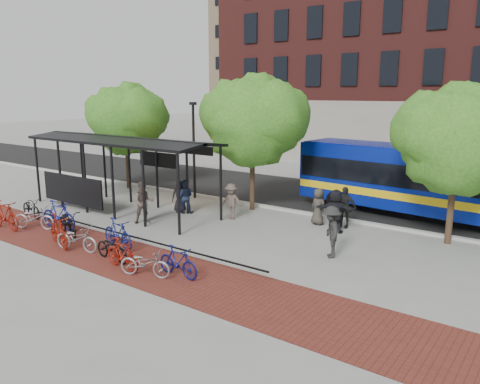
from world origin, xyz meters
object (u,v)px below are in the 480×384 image
Objects in this scene: tree_a at (127,117)px; pedestrian_8 at (144,203)px; tree_c at (461,136)px; pedestrian_9 at (331,232)px; bike_0 at (31,207)px; bike_3 at (59,215)px; bike_11 at (178,262)px; pedestrian_0 at (180,196)px; lamp_post_left at (194,147)px; bike_4 at (68,223)px; pedestrian_2 at (185,196)px; bike_7 at (118,233)px; bus_shelter at (119,148)px; pedestrian_4 at (344,207)px; bike_6 at (77,238)px; bike_10 at (145,263)px; tree_b at (255,117)px; bike_1 at (5,215)px; bike_5 at (58,231)px; pedestrian_6 at (318,207)px; bike_2 at (34,218)px; pedestrian_3 at (231,202)px; bike_8 at (112,248)px; bus at (428,179)px; bike_9 at (122,254)px; pedestrian_5 at (335,211)px.

tree_a reaches higher than pedestrian_8.
pedestrian_9 is (-3.03, -4.04, -3.15)m from tree_c.
bike_0 is 0.88× the size of bike_3.
bike_11 is 1.05× the size of pedestrian_0.
lamp_post_left is 2.57× the size of bike_4.
bike_3 is at bearing 31.57° from pedestrian_2.
bike_7 is 1.13× the size of pedestrian_2.
bus_shelter reaches higher than pedestrian_4.
bike_6 is 1.44m from bike_7.
bike_10 is at bearing -96.10° from pedestrian_0.
tree_a reaches higher than pedestrian_0.
tree_b is 5.16m from pedestrian_0.
pedestrian_4 is (13.80, -0.30, -3.36)m from tree_a.
bike_0 is 0.86× the size of bike_1.
bike_11 is at bearing -88.84° from pedestrian_0.
bus_shelter reaches higher than bike_1.
bike_3 is 2.37m from bike_5.
bike_11 is at bearing -125.70° from tree_c.
tree_b is 4.09× the size of pedestrian_6.
tree_b is 9.78m from bike_11.
lamp_post_left is 8.86m from bike_2.
pedestrian_8 is (-0.24, -2.36, 0.12)m from pedestrian_2.
tree_b is 3.24× the size of bike_4.
tree_b reaches higher than bike_7.
pedestrian_2 reaches higher than bike_3.
bike_3 is 1.01× the size of bike_5.
bus_shelter reaches higher than pedestrian_3.
tree_c is at bearing -40.57° from bike_8.
bike_5 is 1.13× the size of pedestrian_4.
bike_8 is (5.36, -4.90, -2.55)m from bus_shelter.
bike_11 is at bearing -101.73° from bike_3.
pedestrian_0 is (-9.85, -5.56, -1.08)m from bus.
bike_8 is at bearing 75.93° from bike_9.
bike_6 is at bearing 30.52° from pedestrian_5.
bike_1 is at bearing -145.20° from pedestrian_4.
pedestrian_5 reaches higher than pedestrian_4.
pedestrian_6 is (5.43, 8.27, 0.32)m from bike_6.
pedestrian_4 is at bearing -120.38° from bus.
bike_1 reaches higher than bike_6.
tree_a is at bearing 12.31° from pedestrian_6.
bike_7 is 0.98× the size of pedestrian_8.
bus is 14.96m from bike_6.
bike_5 is (4.69, -1.66, 0.13)m from bike_0.
bike_5 is 1.17× the size of bike_9.
bike_10 is (11.09, -9.05, -3.80)m from tree_a.
bike_8 is 0.98× the size of pedestrian_4.
pedestrian_3 is (3.76, 5.81, 0.29)m from bike_4.
pedestrian_4 reaches higher than pedestrian_2.
bus is 17.97m from bike_0.
bike_9 is at bearing -111.44° from bus.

